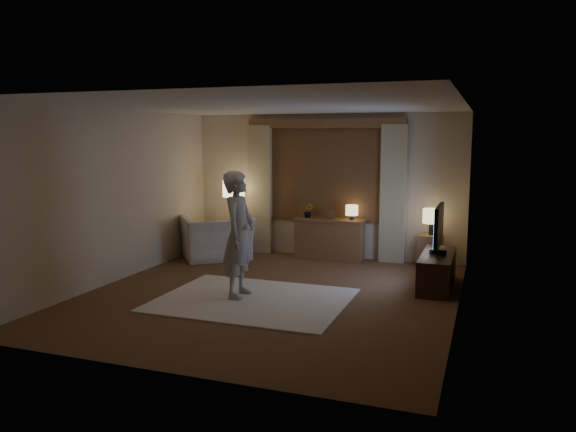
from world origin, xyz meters
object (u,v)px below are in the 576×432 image
at_px(armchair, 217,238).
at_px(side_table, 430,251).
at_px(person, 239,234).
at_px(sideboard, 329,240).
at_px(tv_stand, 437,271).

xyz_separation_m(armchair, side_table, (3.70, 0.60, -0.11)).
bearing_deg(person, armchair, 30.91).
bearing_deg(armchair, side_table, 149.57).
distance_m(sideboard, armchair, 2.03).
bearing_deg(armchair, sideboard, 159.02).
relative_size(sideboard, armchair, 1.00).
relative_size(sideboard, side_table, 2.14).
relative_size(armchair, side_table, 2.14).
relative_size(sideboard, tv_stand, 0.86).
xyz_separation_m(armchair, tv_stand, (3.92, -0.65, -0.14)).
bearing_deg(sideboard, side_table, -1.61).
distance_m(armchair, person, 2.58).
distance_m(armchair, side_table, 3.74).
relative_size(armchair, person, 0.70).
height_order(sideboard, side_table, sideboard).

